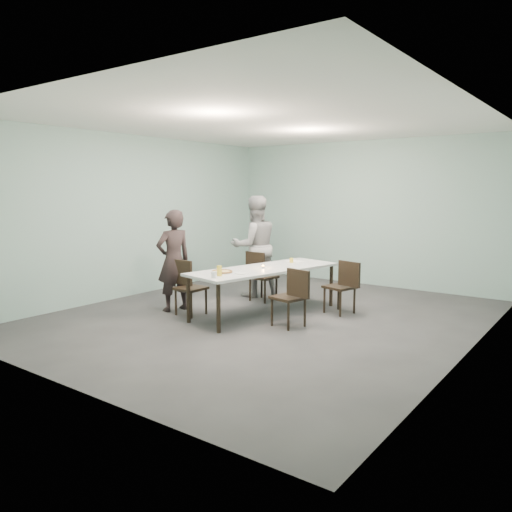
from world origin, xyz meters
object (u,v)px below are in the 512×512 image
Objects in this scene: chair_far_left at (260,273)px; diner_far at (255,246)px; pizza at (222,272)px; table at (265,271)px; chair_near_right at (292,294)px; side_plate at (241,273)px; chair_near_left at (187,283)px; water_tumbler at (214,275)px; diner_near at (174,261)px; chair_far_right at (344,283)px; amber_tumbler at (291,260)px; beer_glass at (219,271)px; tealight at (263,267)px.

diner_far reaches higher than chair_far_left.
table is at bearing 74.10° from pizza.
chair_near_right is 4.83× the size of side_plate.
chair_near_right is at bearing 19.83° from pizza.
water_tumbler is (0.94, -0.42, 0.29)m from chair_near_left.
chair_far_left is at bearing -27.24° from chair_near_right.
diner_near reaches higher than chair_near_left.
chair_far_right is 10.88× the size of amber_tumbler.
amber_tumbler is (-0.00, 1.40, 0.04)m from side_plate.
chair_near_right is at bearing 10.90° from chair_near_left.
chair_far_right is at bearing 36.66° from chair_near_left.
chair_near_left is at bearing 155.95° from water_tumbler.
chair_near_left is at bearing -124.53° from amber_tumbler.
pizza is 0.25m from beer_glass.
chair_far_right is 4.83× the size of side_plate.
pizza is 0.78m from tealight.
chair_near_right is 1.00× the size of chair_far_right.
tealight is (0.66, -0.83, 0.27)m from chair_far_left.
diner_near is (-1.34, -0.70, 0.14)m from table.
beer_glass is (0.89, -0.25, 0.32)m from chair_near_left.
chair_near_right is at bearing 83.98° from diner_far.
chair_far_left and chair_near_right have the same top height.
tealight is at bearing -84.81° from table.
side_plate is (-1.00, -1.38, 0.25)m from chair_far_right.
table is at bearing 133.31° from diner_near.
chair_far_left is 1.00× the size of chair_near_right.
tealight reaches higher than table.
amber_tumbler reaches higher than tealight.
amber_tumbler is (0.98, -0.27, -0.15)m from diner_far.
water_tumbler is 1.92m from amber_tumbler.
pizza is at bearing 55.42° from diner_far.
chair_near_right is at bearing -28.02° from table.
side_plate is 0.52m from water_tumbler.
diner_far is (-1.74, 1.45, 0.44)m from chair_near_right.
amber_tumbler is at bearing 87.26° from table.
chair_far_left is 0.58m from diner_far.
chair_far_right is 2.21m from water_tumbler.
diner_far is 2.37m from water_tumbler.
chair_near_left is at bearing 50.41° from chair_far_right.
beer_glass is 1.88× the size of amber_tumbler.
chair_near_left is 1.07m from water_tumbler.
chair_far_left is (0.34, 1.52, 0.00)m from chair_near_left.
chair_near_right reaches higher than tealight.
chair_far_left is (-0.65, 0.78, -0.19)m from table.
tealight is at bearing 35.57° from chair_near_left.
chair_far_left is 1.66m from diner_near.
chair_far_right is 2.79m from diner_near.
chair_near_left is at bearing 97.77° from diner_near.
chair_far_right is at bearing 37.08° from tealight.
beer_glass is at bearing -58.78° from pizza.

